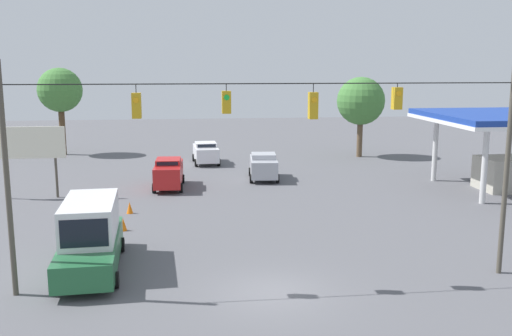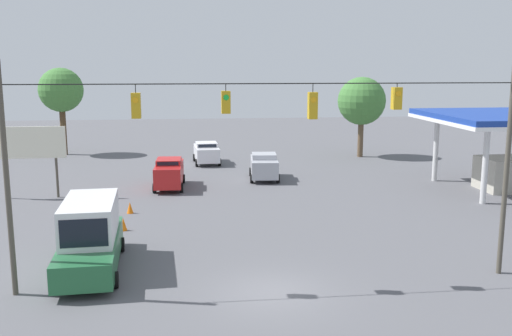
{
  "view_description": "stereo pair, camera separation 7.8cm",
  "coord_description": "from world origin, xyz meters",
  "px_view_note": "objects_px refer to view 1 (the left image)",
  "views": [
    {
      "loc": [
        3.0,
        19.74,
        8.31
      ],
      "look_at": [
        -0.24,
        -7.25,
        3.39
      ],
      "focal_mm": 40.0,
      "sensor_mm": 36.0,
      "label": 1
    },
    {
      "loc": [
        2.93,
        19.75,
        8.31
      ],
      "look_at": [
        -0.24,
        -7.25,
        3.39
      ],
      "focal_mm": 40.0,
      "sensor_mm": 36.0,
      "label": 2
    }
  ],
  "objects_px": {
    "roadside_billboard": "(29,147)",
    "tree_horizon_left": "(60,91)",
    "traffic_cone_nearest": "(114,243)",
    "traffic_cone_third": "(130,208)",
    "overhead_signal_span": "(270,147)",
    "box_truck_green_parked_shoulder": "(91,236)",
    "work_zone_sign": "(87,222)",
    "tree_horizon_right": "(361,101)",
    "sedan_silver_oncoming_deep": "(263,166)",
    "traffic_cone_second": "(123,224)",
    "sedan_red_withflow_far": "(169,173)",
    "gas_station": "(511,134)",
    "pedestrian": "(80,240)",
    "sedan_white_withflow_deep": "(206,152)"
  },
  "relations": [
    {
      "from": "traffic_cone_second",
      "to": "pedestrian",
      "type": "xyz_separation_m",
      "value": [
        1.3,
        4.48,
        0.62
      ]
    },
    {
      "from": "sedan_silver_oncoming_deep",
      "to": "tree_horizon_left",
      "type": "bearing_deg",
      "value": -39.11
    },
    {
      "from": "sedan_silver_oncoming_deep",
      "to": "work_zone_sign",
      "type": "relative_size",
      "value": 1.48
    },
    {
      "from": "traffic_cone_nearest",
      "to": "gas_station",
      "type": "relative_size",
      "value": 0.06
    },
    {
      "from": "sedan_white_withflow_deep",
      "to": "tree_horizon_right",
      "type": "bearing_deg",
      "value": -171.83
    },
    {
      "from": "pedestrian",
      "to": "tree_horizon_right",
      "type": "relative_size",
      "value": 0.26
    },
    {
      "from": "traffic_cone_third",
      "to": "pedestrian",
      "type": "relative_size",
      "value": 0.35
    },
    {
      "from": "sedan_silver_oncoming_deep",
      "to": "sedan_red_withflow_far",
      "type": "distance_m",
      "value": 7.18
    },
    {
      "from": "gas_station",
      "to": "tree_horizon_right",
      "type": "height_order",
      "value": "tree_horizon_right"
    },
    {
      "from": "overhead_signal_span",
      "to": "traffic_cone_second",
      "type": "xyz_separation_m",
      "value": [
        6.36,
        -7.92,
        -5.0
      ]
    },
    {
      "from": "traffic_cone_nearest",
      "to": "traffic_cone_third",
      "type": "bearing_deg",
      "value": -90.74
    },
    {
      "from": "sedan_red_withflow_far",
      "to": "traffic_cone_second",
      "type": "bearing_deg",
      "value": 78.76
    },
    {
      "from": "traffic_cone_nearest",
      "to": "tree_horizon_right",
      "type": "relative_size",
      "value": 0.09
    },
    {
      "from": "sedan_silver_oncoming_deep",
      "to": "tree_horizon_left",
      "type": "xyz_separation_m",
      "value": [
        17.12,
        -13.92,
        4.96
      ]
    },
    {
      "from": "traffic_cone_nearest",
      "to": "gas_station",
      "type": "height_order",
      "value": "gas_station"
    },
    {
      "from": "overhead_signal_span",
      "to": "work_zone_sign",
      "type": "distance_m",
      "value": 8.31
    },
    {
      "from": "traffic_cone_nearest",
      "to": "tree_horizon_left",
      "type": "height_order",
      "value": "tree_horizon_left"
    },
    {
      "from": "traffic_cone_nearest",
      "to": "traffic_cone_third",
      "type": "xyz_separation_m",
      "value": [
        -0.08,
        -6.58,
        0.0
      ]
    },
    {
      "from": "traffic_cone_second",
      "to": "tree_horizon_left",
      "type": "xyz_separation_m",
      "value": [
        8.29,
        -26.2,
        5.64
      ]
    },
    {
      "from": "work_zone_sign",
      "to": "roadside_billboard",
      "type": "bearing_deg",
      "value": -67.18
    },
    {
      "from": "sedan_white_withflow_deep",
      "to": "tree_horizon_right",
      "type": "xyz_separation_m",
      "value": [
        -14.12,
        -2.03,
        4.11
      ]
    },
    {
      "from": "roadside_billboard",
      "to": "tree_horizon_left",
      "type": "xyz_separation_m",
      "value": [
        1.79,
        -18.13,
        2.67
      ]
    },
    {
      "from": "tree_horizon_right",
      "to": "sedan_red_withflow_far",
      "type": "bearing_deg",
      "value": 34.37
    },
    {
      "from": "sedan_silver_oncoming_deep",
      "to": "roadside_billboard",
      "type": "xyz_separation_m",
      "value": [
        15.33,
        4.21,
        2.29
      ]
    },
    {
      "from": "box_truck_green_parked_shoulder",
      "to": "work_zone_sign",
      "type": "height_order",
      "value": "box_truck_green_parked_shoulder"
    },
    {
      "from": "traffic_cone_second",
      "to": "pedestrian",
      "type": "relative_size",
      "value": 0.35
    },
    {
      "from": "sedan_white_withflow_deep",
      "to": "work_zone_sign",
      "type": "relative_size",
      "value": 1.52
    },
    {
      "from": "overhead_signal_span",
      "to": "tree_horizon_right",
      "type": "height_order",
      "value": "overhead_signal_span"
    },
    {
      "from": "tree_horizon_right",
      "to": "sedan_white_withflow_deep",
      "type": "bearing_deg",
      "value": 8.17
    },
    {
      "from": "work_zone_sign",
      "to": "overhead_signal_span",
      "type": "bearing_deg",
      "value": 160.89
    },
    {
      "from": "pedestrian",
      "to": "overhead_signal_span",
      "type": "bearing_deg",
      "value": 155.88
    },
    {
      "from": "overhead_signal_span",
      "to": "traffic_cone_third",
      "type": "xyz_separation_m",
      "value": [
        6.37,
        -11.38,
        -5.0
      ]
    },
    {
      "from": "sedan_silver_oncoming_deep",
      "to": "sedan_red_withflow_far",
      "type": "relative_size",
      "value": 0.91
    },
    {
      "from": "sedan_red_withflow_far",
      "to": "gas_station",
      "type": "distance_m",
      "value": 23.09
    },
    {
      "from": "sedan_white_withflow_deep",
      "to": "tree_horizon_left",
      "type": "relative_size",
      "value": 0.54
    },
    {
      "from": "gas_station",
      "to": "sedan_red_withflow_far",
      "type": "bearing_deg",
      "value": -8.18
    },
    {
      "from": "sedan_silver_oncoming_deep",
      "to": "tree_horizon_left",
      "type": "height_order",
      "value": "tree_horizon_left"
    },
    {
      "from": "overhead_signal_span",
      "to": "work_zone_sign",
      "type": "bearing_deg",
      "value": -19.11
    },
    {
      "from": "sedan_red_withflow_far",
      "to": "sedan_white_withflow_deep",
      "type": "height_order",
      "value": "sedan_red_withflow_far"
    },
    {
      "from": "box_truck_green_parked_shoulder",
      "to": "tree_horizon_left",
      "type": "xyz_separation_m",
      "value": [
        7.59,
        -31.63,
        4.55
      ]
    },
    {
      "from": "traffic_cone_third",
      "to": "tree_horizon_right",
      "type": "height_order",
      "value": "tree_horizon_right"
    },
    {
      "from": "sedan_silver_oncoming_deep",
      "to": "traffic_cone_second",
      "type": "xyz_separation_m",
      "value": [
        8.83,
        12.27,
        -0.68
      ]
    },
    {
      "from": "box_truck_green_parked_shoulder",
      "to": "traffic_cone_second",
      "type": "distance_m",
      "value": 5.58
    },
    {
      "from": "tree_horizon_left",
      "to": "work_zone_sign",
      "type": "bearing_deg",
      "value": 103.29
    },
    {
      "from": "box_truck_green_parked_shoulder",
      "to": "work_zone_sign",
      "type": "relative_size",
      "value": 2.41
    },
    {
      "from": "box_truck_green_parked_shoulder",
      "to": "tree_horizon_right",
      "type": "relative_size",
      "value": 0.94
    },
    {
      "from": "overhead_signal_span",
      "to": "box_truck_green_parked_shoulder",
      "type": "distance_m",
      "value": 8.44
    },
    {
      "from": "traffic_cone_second",
      "to": "gas_station",
      "type": "distance_m",
      "value": 25.85
    },
    {
      "from": "traffic_cone_second",
      "to": "traffic_cone_nearest",
      "type": "bearing_deg",
      "value": 88.26
    },
    {
      "from": "gas_station",
      "to": "roadside_billboard",
      "type": "distance_m",
      "value": 31.22
    }
  ]
}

